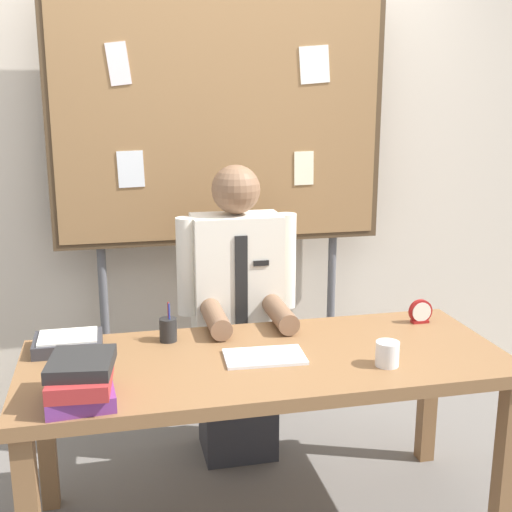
% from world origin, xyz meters
% --- Properties ---
extents(back_wall, '(6.40, 0.08, 2.70)m').
position_xyz_m(back_wall, '(0.00, 1.16, 1.35)').
color(back_wall, beige).
rests_on(back_wall, ground_plane).
extents(desk, '(1.83, 0.75, 0.73)m').
position_xyz_m(desk, '(0.00, 0.00, 0.64)').
color(desk, brown).
rests_on(desk, ground_plane).
extents(person, '(0.55, 0.56, 1.39)m').
position_xyz_m(person, '(0.00, 0.57, 0.65)').
color(person, '#2D2D33').
rests_on(person, ground_plane).
extents(bulletin_board, '(1.65, 0.09, 2.20)m').
position_xyz_m(bulletin_board, '(0.00, 0.95, 1.56)').
color(bulletin_board, '#4C3823').
rests_on(bulletin_board, ground_plane).
extents(book_stack, '(0.24, 0.28, 0.15)m').
position_xyz_m(book_stack, '(-0.67, -0.24, 0.80)').
color(book_stack, '#72337F').
rests_on(book_stack, desk).
extents(open_notebook, '(0.31, 0.20, 0.01)m').
position_xyz_m(open_notebook, '(-0.01, -0.02, 0.73)').
color(open_notebook, white).
rests_on(open_notebook, desk).
extents(desk_clock, '(0.10, 0.04, 0.10)m').
position_xyz_m(desk_clock, '(0.74, 0.22, 0.77)').
color(desk_clock, maroon).
rests_on(desk_clock, desk).
extents(coffee_mug, '(0.09, 0.09, 0.09)m').
position_xyz_m(coffee_mug, '(0.41, -0.18, 0.77)').
color(coffee_mug, white).
rests_on(coffee_mug, desk).
extents(pen_holder, '(0.07, 0.07, 0.16)m').
position_xyz_m(pen_holder, '(-0.35, 0.24, 0.78)').
color(pen_holder, '#262626').
rests_on(pen_holder, desk).
extents(paper_tray, '(0.26, 0.20, 0.06)m').
position_xyz_m(paper_tray, '(-0.74, 0.23, 0.75)').
color(paper_tray, '#333338').
rests_on(paper_tray, desk).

